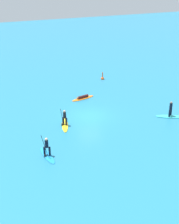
{
  "coord_description": "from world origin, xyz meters",
  "views": [
    {
      "loc": [
        -11.0,
        -30.15,
        15.9
      ],
      "look_at": [
        0.0,
        0.0,
        0.5
      ],
      "focal_mm": 52.45,
      "sensor_mm": 36.0,
      "label": 1
    }
  ],
  "objects": [
    {
      "name": "ground_plane",
      "position": [
        0.0,
        0.0,
        0.0
      ],
      "size": [
        120.0,
        120.0,
        0.0
      ],
      "primitive_type": "plane",
      "color": "teal",
      "rests_on": "ground"
    },
    {
      "name": "surfer_on_teal_board",
      "position": [
        8.17,
        -3.16,
        0.38
      ],
      "size": [
        3.05,
        1.91,
        1.82
      ],
      "rotation": [
        0.0,
        0.0,
        5.87
      ],
      "color": "#33C6CC",
      "rests_on": "ground_plane"
    },
    {
      "name": "surfer_on_blue_board",
      "position": [
        -6.18,
        -6.11,
        0.45
      ],
      "size": [
        1.11,
        3.04,
        2.31
      ],
      "rotation": [
        0.0,
        0.0,
        4.86
      ],
      "color": "#1E8CD1",
      "rests_on": "ground_plane"
    },
    {
      "name": "surfer_on_orange_board",
      "position": [
        0.88,
        4.85,
        0.14
      ],
      "size": [
        3.18,
        1.5,
        0.42
      ],
      "rotation": [
        0.0,
        0.0,
        3.4
      ],
      "color": "orange",
      "rests_on": "ground_plane"
    },
    {
      "name": "surfer_on_yellow_board",
      "position": [
        -3.14,
        -1.17,
        0.42
      ],
      "size": [
        1.42,
        3.18,
        2.0
      ],
      "rotation": [
        0.0,
        0.0,
        4.45
      ],
      "color": "yellow",
      "rests_on": "ground_plane"
    },
    {
      "name": "marker_buoy",
      "position": [
        5.77,
        10.44,
        0.18
      ],
      "size": [
        0.45,
        0.45,
        1.16
      ],
      "color": "#E55119",
      "rests_on": "ground_plane"
    }
  ]
}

